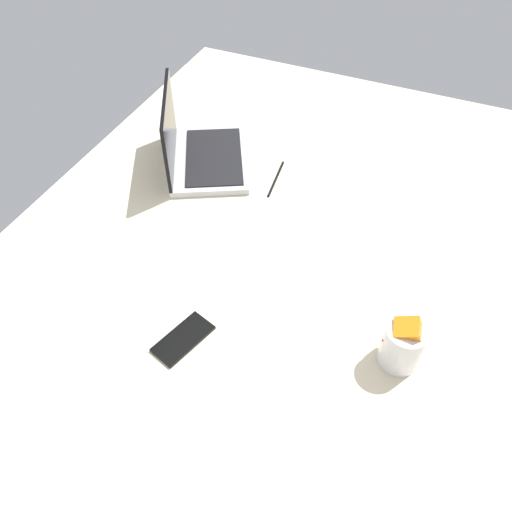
# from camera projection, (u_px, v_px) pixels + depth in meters

# --- Properties ---
(bed_mattress) EXTENTS (1.80, 1.40, 0.18)m
(bed_mattress) POSITION_uv_depth(u_px,v_px,m) (281.00, 258.00, 1.46)
(bed_mattress) COLOR beige
(bed_mattress) RESTS_ON ground
(laptop) EXTENTS (0.40, 0.36, 0.23)m
(laptop) POSITION_uv_depth(u_px,v_px,m) (199.00, 151.00, 1.58)
(laptop) COLOR #B7BABC
(laptop) RESTS_ON bed_mattress
(snack_cup) EXTENTS (0.09, 0.09, 0.14)m
(snack_cup) POSITION_uv_depth(u_px,v_px,m) (403.00, 343.00, 1.09)
(snack_cup) COLOR silver
(snack_cup) RESTS_ON bed_mattress
(cell_phone) EXTENTS (0.15, 0.11, 0.01)m
(cell_phone) POSITION_uv_depth(u_px,v_px,m) (183.00, 339.00, 1.16)
(cell_phone) COLOR black
(cell_phone) RESTS_ON bed_mattress
(charger_cable) EXTENTS (0.17, 0.03, 0.01)m
(charger_cable) POSITION_uv_depth(u_px,v_px,m) (276.00, 179.00, 1.55)
(charger_cable) COLOR black
(charger_cable) RESTS_ON bed_mattress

